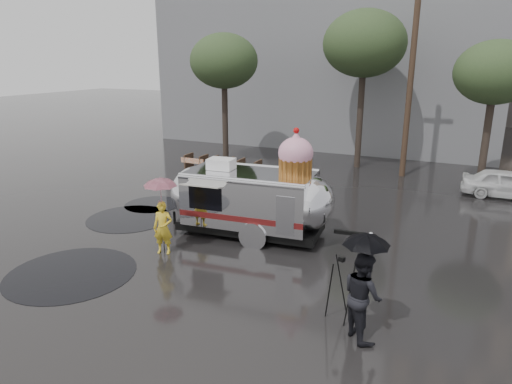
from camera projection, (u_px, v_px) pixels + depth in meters
The scene contains 14 objects.
ground at pixel (222, 288), 11.72m from camera, with size 120.00×120.00×0.00m, color black.
puddles at pixel (162, 229), 15.72m from camera, with size 8.13×9.67×0.01m.
grey_building at pixel (336, 46), 32.35m from camera, with size 22.00×12.00×13.00m, color slate.
utility_pole at pixel (410, 81), 21.56m from camera, with size 1.60×0.28×9.00m.
tree_left at pixel (224, 62), 24.31m from camera, with size 3.64×3.64×6.95m.
tree_mid at pixel (365, 44), 22.95m from camera, with size 4.20×4.20×8.03m.
tree_right at pixel (495, 73), 19.14m from camera, with size 3.36×3.36×6.42m.
barricade_row at pixel (222, 167), 22.49m from camera, with size 4.30×0.80×1.00m.
airstream_trailer at pixel (253, 197), 14.93m from camera, with size 6.92×3.03×3.73m.
person_left at pixel (163, 228), 13.62m from camera, with size 0.58×0.39×1.61m, color yellow.
umbrella_pink at pixel (161, 191), 13.29m from camera, with size 1.21×1.21×2.38m.
person_right at pixel (362, 295), 9.44m from camera, with size 0.93×0.51×1.93m, color black.
umbrella_black at pixel (366, 252), 9.16m from camera, with size 1.17×1.17×2.35m.
tripod at pixel (340, 282), 10.11m from camera, with size 0.63×0.59×1.53m.
Camera 1 is at (5.27, -9.17, 5.69)m, focal length 32.00 mm.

